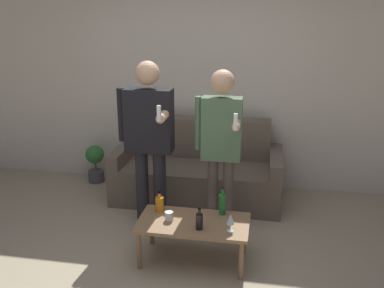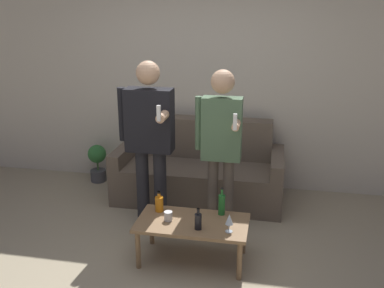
% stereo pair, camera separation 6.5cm
% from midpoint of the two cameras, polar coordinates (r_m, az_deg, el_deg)
% --- Properties ---
extents(ground_plane, '(16.00, 16.00, 0.00)m').
position_cam_midpoint_polar(ground_plane, '(3.78, -4.08, -17.04)').
color(ground_plane, tan).
extents(wall_back, '(8.00, 0.06, 2.70)m').
position_cam_midpoint_polar(wall_back, '(5.22, 1.65, 8.87)').
color(wall_back, beige).
rests_on(wall_back, ground_plane).
extents(couch, '(1.91, 0.83, 0.91)m').
position_cam_midpoint_polar(couch, '(5.02, 1.39, -3.70)').
color(couch, '#6B5B4C').
rests_on(couch, ground_plane).
extents(coffee_table, '(0.97, 0.51, 0.38)m').
position_cam_midpoint_polar(coffee_table, '(3.79, 0.55, -10.88)').
color(coffee_table, '#8E6B47').
rests_on(coffee_table, ground_plane).
extents(bottle_orange, '(0.06, 0.06, 0.19)m').
position_cam_midpoint_polar(bottle_orange, '(3.62, 1.34, -10.22)').
color(bottle_orange, black).
rests_on(bottle_orange, coffee_table).
extents(bottle_green, '(0.08, 0.08, 0.19)m').
position_cam_midpoint_polar(bottle_green, '(3.92, -3.92, -7.91)').
color(bottle_green, orange).
rests_on(bottle_green, coffee_table).
extents(bottle_dark, '(0.06, 0.06, 0.26)m').
position_cam_midpoint_polar(bottle_dark, '(3.86, 4.47, -7.98)').
color(bottle_dark, '#23752D').
rests_on(bottle_dark, coffee_table).
extents(wine_glass_near, '(0.06, 0.06, 0.16)m').
position_cam_midpoint_polar(wine_glass_near, '(3.58, 5.51, -10.03)').
color(wine_glass_near, silver).
rests_on(wine_glass_near, coffee_table).
extents(cup_on_table, '(0.07, 0.07, 0.08)m').
position_cam_midpoint_polar(cup_on_table, '(3.77, -2.69, -9.57)').
color(cup_on_table, white).
rests_on(cup_on_table, coffee_table).
extents(person_standing_left, '(0.54, 0.44, 1.69)m').
position_cam_midpoint_polar(person_standing_left, '(4.15, -5.29, 1.35)').
color(person_standing_left, '#232328').
rests_on(person_standing_left, ground_plane).
extents(person_standing_right, '(0.43, 0.41, 1.63)m').
position_cam_midpoint_polar(person_standing_right, '(3.98, 4.35, 0.56)').
color(person_standing_right, brown).
rests_on(person_standing_right, ground_plane).
extents(potted_plant, '(0.23, 0.23, 0.49)m').
position_cam_midpoint_polar(potted_plant, '(5.62, -12.17, -2.21)').
color(potted_plant, '#4C4C51').
rests_on(potted_plant, ground_plane).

